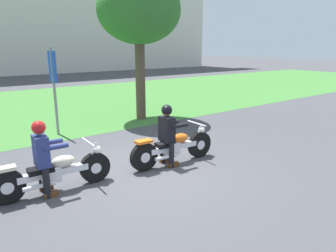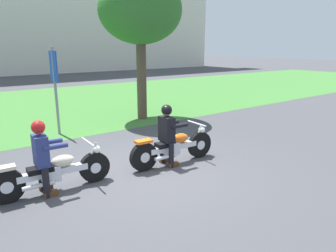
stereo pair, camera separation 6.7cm
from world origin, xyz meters
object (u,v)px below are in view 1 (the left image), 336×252
(motorcycle_lead, at_px, (174,147))
(motorcycle_follow, at_px, (54,173))
(tree_roadside, at_px, (139,11))
(sign_banner, at_px, (53,78))
(rider_follow, at_px, (42,152))
(rider_lead, at_px, (167,130))

(motorcycle_lead, height_order, motorcycle_follow, motorcycle_lead)
(motorcycle_lead, distance_m, tree_roadside, 5.85)
(tree_roadside, distance_m, sign_banner, 3.82)
(rider_follow, xyz_separation_m, tree_roadside, (4.71, 4.15, 3.00))
(rider_lead, xyz_separation_m, rider_follow, (-2.64, 0.20, -0.01))
(rider_follow, bearing_deg, rider_lead, -1.41)
(motorcycle_lead, height_order, rider_follow, rider_follow)
(motorcycle_lead, bearing_deg, tree_roadside, 69.28)
(sign_banner, bearing_deg, rider_lead, -74.47)
(rider_lead, distance_m, rider_follow, 2.64)
(motorcycle_lead, xyz_separation_m, tree_roadside, (1.90, 4.36, 3.41))
(motorcycle_follow, xyz_separation_m, sign_banner, (1.34, 3.87, 1.35))
(rider_follow, bearing_deg, tree_roadside, 44.26)
(rider_lead, relative_size, sign_banner, 0.54)
(motorcycle_lead, bearing_deg, rider_follow, 178.62)
(motorcycle_follow, xyz_separation_m, tree_roadside, (4.54, 4.16, 3.42))
(tree_roadside, xyz_separation_m, sign_banner, (-3.20, -0.29, -2.08))
(rider_follow, relative_size, tree_roadside, 0.28)
(motorcycle_follow, relative_size, rider_follow, 1.58)
(tree_roadside, bearing_deg, motorcycle_lead, -113.56)
(rider_lead, xyz_separation_m, tree_roadside, (2.07, 4.35, 2.98))
(rider_lead, xyz_separation_m, motorcycle_follow, (-2.47, 0.19, -0.44))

